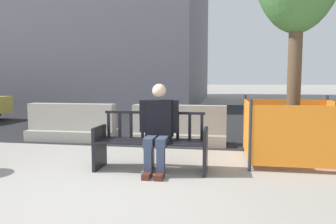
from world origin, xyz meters
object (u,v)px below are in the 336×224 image
(seated_person, at_px, (158,126))
(jersey_barrier_left, at_px, (72,125))
(jersey_barrier_centre, at_px, (179,128))
(construction_fence, at_px, (292,129))
(street_bench, at_px, (151,144))

(seated_person, bearing_deg, jersey_barrier_left, 138.41)
(jersey_barrier_centre, bearing_deg, jersey_barrier_left, 179.51)
(jersey_barrier_left, bearing_deg, construction_fence, -14.59)
(seated_person, bearing_deg, jersey_barrier_centre, 89.68)
(jersey_barrier_left, bearing_deg, street_bench, -42.27)
(jersey_barrier_centre, height_order, jersey_barrier_left, same)
(jersey_barrier_left, relative_size, construction_fence, 1.31)
(seated_person, height_order, construction_fence, seated_person)
(seated_person, xyz_separation_m, jersey_barrier_left, (-2.45, 2.18, -0.35))
(jersey_barrier_centre, relative_size, construction_fence, 1.31)
(street_bench, relative_size, jersey_barrier_centre, 0.85)
(seated_person, height_order, jersey_barrier_left, seated_person)
(seated_person, xyz_separation_m, construction_fence, (2.10, 0.99, -0.14))
(construction_fence, bearing_deg, jersey_barrier_centre, 150.85)
(seated_person, relative_size, jersey_barrier_left, 0.66)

